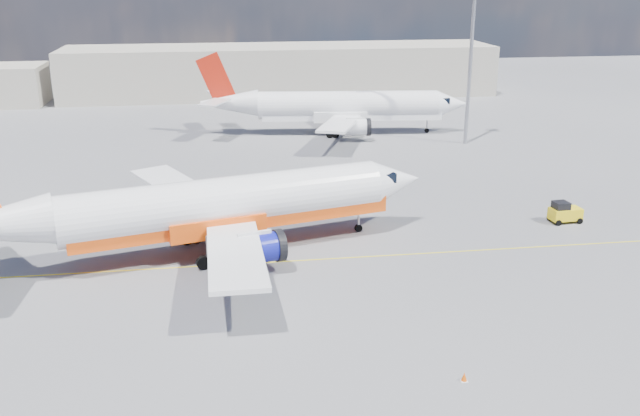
{
  "coord_description": "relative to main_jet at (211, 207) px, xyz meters",
  "views": [
    {
      "loc": [
        -6.08,
        -43.72,
        19.62
      ],
      "look_at": [
        1.06,
        4.15,
        3.5
      ],
      "focal_mm": 40.0,
      "sensor_mm": 36.0,
      "label": 1
    }
  ],
  "objects": [
    {
      "name": "second_jet",
      "position": [
        16.06,
        38.59,
        -0.16
      ],
      "size": [
        34.03,
        26.81,
        10.32
      ],
      "rotation": [
        0.0,
        0.0,
        -0.1
      ],
      "color": "white",
      "rests_on": "ground"
    },
    {
      "name": "terminal_main",
      "position": [
        11.65,
        69.74,
        0.4
      ],
      "size": [
        70.0,
        14.0,
        8.0
      ],
      "primitive_type": "cube",
      "color": "#A69F8F",
      "rests_on": "ground"
    },
    {
      "name": "floodlight_mast",
      "position": [
        30.11,
        31.01,
        8.69
      ],
      "size": [
        1.5,
        1.5,
        20.5
      ],
      "color": "#9D9DA5",
      "rests_on": "ground"
    },
    {
      "name": "taxi_line",
      "position": [
        6.65,
        -2.26,
        -3.59
      ],
      "size": [
        70.0,
        0.15,
        0.01
      ],
      "primitive_type": "cube",
      "color": "yellow",
      "rests_on": "ground"
    },
    {
      "name": "traffic_cone",
      "position": [
        12.37,
        -19.11,
        -3.36
      ],
      "size": [
        0.35,
        0.35,
        0.48
      ],
      "color": "white",
      "rests_on": "ground"
    },
    {
      "name": "main_jet",
      "position": [
        0.0,
        0.0,
        0.0
      ],
      "size": [
        35.73,
        27.3,
        10.79
      ],
      "rotation": [
        0.0,
        0.0,
        0.25
      ],
      "color": "white",
      "rests_on": "ground"
    },
    {
      "name": "gse_tug",
      "position": [
        28.55,
        2.68,
        -2.75
      ],
      "size": [
        2.61,
        1.74,
        1.79
      ],
      "rotation": [
        0.0,
        0.0,
        0.08
      ],
      "color": "black",
      "rests_on": "ground"
    },
    {
      "name": "ground",
      "position": [
        6.65,
        -5.26,
        -3.6
      ],
      "size": [
        240.0,
        240.0,
        0.0
      ],
      "primitive_type": "plane",
      "color": "#57575C",
      "rests_on": "ground"
    }
  ]
}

